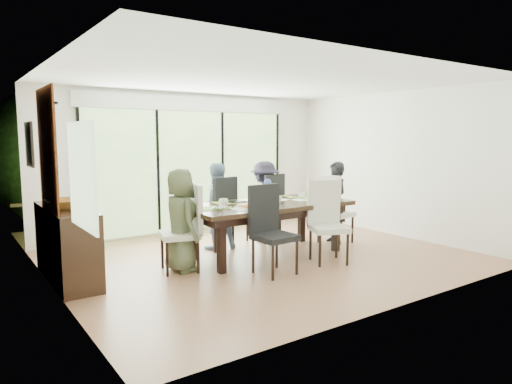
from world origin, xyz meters
TOP-DOWN VIEW (x-y plane):
  - floor at (0.00, 0.00)m, footprint 6.00×5.00m
  - ceiling at (0.00, 0.00)m, footprint 6.00×5.00m
  - wall_back at (0.00, 2.51)m, footprint 6.00×0.02m
  - wall_front at (0.00, -2.51)m, footprint 6.00×0.02m
  - wall_left at (-3.01, 0.00)m, footprint 0.02×5.00m
  - wall_right at (3.01, 0.00)m, footprint 0.02×5.00m
  - glass_doors at (0.00, 2.47)m, footprint 4.20×0.02m
  - blinds_header at (0.00, 2.46)m, footprint 4.40×0.06m
  - mullion_a at (-2.10, 2.46)m, footprint 0.05×0.04m
  - mullion_b at (-0.70, 2.46)m, footprint 0.05×0.04m
  - mullion_c at (0.70, 2.46)m, footprint 0.05×0.04m
  - mullion_d at (2.10, 2.46)m, footprint 0.05×0.04m
  - side_window at (-2.97, -1.20)m, footprint 0.02×0.90m
  - deck at (0.00, 3.40)m, footprint 6.00×1.80m
  - rail_top at (0.00, 4.20)m, footprint 6.00×0.08m
  - foliage_left at (-1.80, 5.20)m, footprint 3.20×3.20m
  - foliage_mid at (0.40, 5.80)m, footprint 4.00×4.00m
  - foliage_right at (2.20, 5.00)m, footprint 2.80×2.80m
  - foliage_far at (-0.60, 6.50)m, footprint 3.60×3.60m
  - table_top at (0.12, 0.12)m, footprint 2.66×1.22m
  - table_apron at (0.12, 0.12)m, footprint 2.44×1.00m
  - table_leg_fl at (-0.96, -0.31)m, footprint 0.10×0.10m
  - table_leg_fr at (1.20, -0.31)m, footprint 0.10×0.10m
  - table_leg_bl at (-0.96, 0.55)m, footprint 0.10×0.10m
  - table_leg_br at (1.20, 0.55)m, footprint 0.10×0.10m
  - chair_left_end at (-1.38, 0.12)m, footprint 0.62×0.62m
  - chair_right_end at (1.62, 0.12)m, footprint 0.58×0.58m
  - chair_far_left at (-0.33, 0.97)m, footprint 0.63×0.63m
  - chair_far_right at (0.67, 0.97)m, footprint 0.62×0.62m
  - chair_near_left at (-0.38, -0.75)m, footprint 0.54×0.54m
  - chair_near_right at (0.62, -0.75)m, footprint 0.67×0.67m
  - person_left_end at (-1.36, 0.12)m, footprint 0.43×0.68m
  - person_right_end at (1.60, 0.12)m, footprint 0.58×0.75m
  - person_far_left at (-0.33, 0.95)m, footprint 0.74×0.55m
  - person_far_right at (0.67, 0.95)m, footprint 0.68×0.44m
  - placemat_left at (-0.83, 0.12)m, footprint 0.49×0.36m
  - placemat_right at (1.07, 0.12)m, footprint 0.49×0.36m
  - placemat_far_l at (-0.33, 0.52)m, footprint 0.49×0.36m
  - placemat_far_r at (0.67, 0.52)m, footprint 0.49×0.36m
  - placemat_paper at (-0.43, -0.18)m, footprint 0.49×0.36m
  - tablet_far_l at (-0.23, 0.47)m, footprint 0.29×0.20m
  - tablet_far_r at (0.62, 0.47)m, footprint 0.27×0.19m
  - papers at (0.82, 0.07)m, footprint 0.33×0.24m
  - platter_base at (-0.43, -0.18)m, footprint 0.29×0.29m
  - platter_snacks at (-0.43, -0.18)m, footprint 0.22×0.22m
  - vase at (0.17, 0.17)m, footprint 0.09×0.09m
  - hyacinth_stems at (0.17, 0.17)m, footprint 0.04×0.04m
  - hyacinth_blooms at (0.17, 0.17)m, footprint 0.12×0.12m
  - laptop at (-0.73, 0.02)m, footprint 0.43×0.41m
  - cup_a at (-0.58, 0.27)m, footprint 0.17×0.17m
  - cup_b at (0.27, 0.02)m, footprint 0.14×0.14m
  - cup_c at (0.92, 0.22)m, footprint 0.18×0.18m
  - book at (0.37, 0.17)m, footprint 0.27×0.30m
  - sideboard at (-2.76, 0.59)m, footprint 0.48×1.70m
  - bowl at (-2.76, 0.49)m, footprint 0.51×0.51m
  - candlestick_base at (-2.76, 0.94)m, footprint 0.11×0.11m
  - candlestick_shaft at (-2.76, 0.94)m, footprint 0.03×0.03m
  - candlestick_pan at (-2.76, 0.94)m, footprint 0.11×0.11m
  - candle at (-2.76, 0.94)m, footprint 0.04×0.04m
  - tapestry at (-2.97, 0.40)m, footprint 0.02×1.00m
  - art_frame at (-2.97, 1.70)m, footprint 0.03×0.55m
  - art_canvas at (-2.95, 1.70)m, footprint 0.01×0.45m

SIDE VIEW (x-z plane):
  - deck at x=0.00m, z-range -0.10..0.00m
  - floor at x=0.00m, z-range -0.01..0.00m
  - table_leg_fl at x=-0.96m, z-range 0.00..0.77m
  - table_leg_fr at x=1.20m, z-range 0.00..0.77m
  - table_leg_bl at x=-0.96m, z-range 0.00..0.77m
  - table_leg_br at x=1.20m, z-range 0.00..0.77m
  - sideboard at x=-2.76m, z-range 0.00..0.96m
  - rail_top at x=0.00m, z-range 0.52..0.58m
  - chair_left_end at x=-1.38m, z-range 0.00..1.22m
  - chair_right_end at x=1.62m, z-range 0.00..1.22m
  - chair_far_left at x=-0.33m, z-range 0.00..1.22m
  - chair_far_right at x=0.67m, z-range 0.00..1.22m
  - chair_near_left at x=-0.38m, z-range 0.00..1.22m
  - chair_near_right at x=0.62m, z-range 0.00..1.22m
  - table_apron at x=0.12m, z-range 0.64..0.75m
  - person_left_end at x=-1.36m, z-range 0.00..1.43m
  - person_right_end at x=1.60m, z-range 0.00..1.43m
  - person_far_left at x=-0.33m, z-range 0.00..1.43m
  - person_far_right at x=0.67m, z-range 0.00..1.43m
  - table_top at x=0.12m, z-range 0.77..0.83m
  - papers at x=0.82m, z-range 0.83..0.84m
  - placemat_left at x=-0.83m, z-range 0.83..0.84m
  - placemat_right at x=1.07m, z-range 0.83..0.84m
  - placemat_far_l at x=-0.33m, z-range 0.83..0.84m
  - placemat_far_r at x=0.67m, z-range 0.83..0.84m
  - placemat_paper at x=-0.43m, z-range 0.83..0.84m
  - book at x=0.37m, z-range 0.83..0.85m
  - tablet_far_r at x=0.62m, z-range 0.84..0.85m
  - tablet_far_l at x=-0.23m, z-range 0.84..0.85m
  - laptop at x=-0.73m, z-range 0.83..0.86m
  - platter_base at x=-0.43m, z-range 0.84..0.87m
  - platter_snacks at x=-0.43m, z-range 0.86..0.88m
  - cup_b at x=0.27m, z-range 0.83..0.93m
  - cup_a at x=-0.58m, z-range 0.83..0.94m
  - cup_c at x=0.92m, z-range 0.83..0.94m
  - vase at x=0.17m, z-range 0.83..0.97m
  - candlestick_base at x=-2.76m, z-range 0.96..1.00m
  - bowl at x=-2.76m, z-range 0.96..1.08m
  - hyacinth_stems at x=0.17m, z-range 0.94..1.12m
  - hyacinth_blooms at x=0.17m, z-range 1.08..1.20m
  - glass_doors at x=0.00m, z-range 0.05..2.35m
  - mullion_a at x=-2.10m, z-range 0.05..2.35m
  - mullion_b at x=-0.70m, z-range 0.05..2.35m
  - mullion_c at x=0.70m, z-range 0.05..2.35m
  - mullion_d at x=2.10m, z-range 0.05..2.35m
  - foliage_right at x=2.20m, z-range -0.14..2.66m
  - wall_back at x=0.00m, z-range 0.00..2.70m
  - wall_front at x=0.00m, z-range 0.00..2.70m
  - wall_left at x=-3.01m, z-range 0.00..2.70m
  - wall_right at x=3.01m, z-range 0.00..2.70m
  - foliage_left at x=-1.80m, z-range -0.16..3.04m
  - side_window at x=-2.97m, z-range 1.00..2.00m
  - foliage_far at x=-0.60m, z-range -0.18..3.42m
  - candlestick_shaft at x=-2.76m, z-range 0.98..2.31m
  - tapestry at x=-2.97m, z-range 0.95..2.45m
  - art_frame at x=-2.97m, z-range 1.42..2.08m
  - art_canvas at x=-2.95m, z-range 1.48..2.02m
  - foliage_mid at x=0.40m, z-range -0.20..3.80m
  - candlestick_pan at x=-2.76m, z-range 2.29..2.32m
  - candle at x=-2.76m, z-range 2.31..2.42m
  - blinds_header at x=0.00m, z-range 2.36..2.64m
  - ceiling at x=0.00m, z-range 2.70..2.71m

